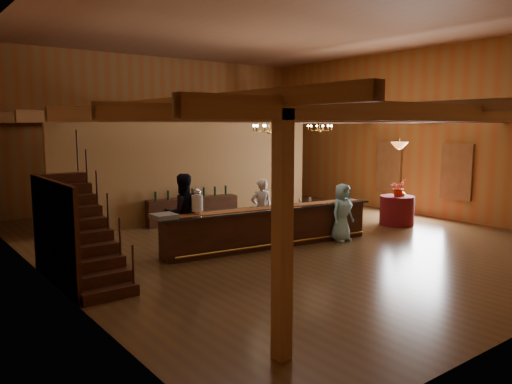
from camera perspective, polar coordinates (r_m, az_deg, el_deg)
floor at (r=13.57m, az=2.48°, el=-5.12°), size 14.00×14.00×0.00m
ceiling at (r=13.47m, az=2.62°, el=18.35°), size 14.00×14.00×0.00m
wall_back at (r=19.15m, az=-11.07°, el=6.77°), size 12.00×0.10×5.50m
wall_left at (r=10.47m, az=-23.73°, el=5.65°), size 0.10×14.00×5.50m
wall_right at (r=17.68m, az=17.77°, el=6.49°), size 0.10×14.00×5.50m
beam_grid at (r=13.63m, az=1.18°, el=8.67°), size 11.90×13.90×0.39m
support_posts at (r=12.93m, az=3.94°, el=1.42°), size 9.20×10.20×3.20m
partition_wall at (r=15.89m, az=-6.98°, el=2.37°), size 9.00×0.18×3.10m
window_right_front at (r=16.83m, az=21.96°, el=2.16°), size 0.12×1.05×1.75m
window_right_back at (r=18.29m, az=14.96°, el=2.85°), size 0.12×1.05×1.75m
staircase at (r=10.10m, az=-19.16°, el=-4.19°), size 1.00×2.80×2.00m
backroom_boxes at (r=17.85m, az=-9.60°, el=-0.41°), size 4.10×0.60×1.10m
tasting_bar at (r=12.42m, az=1.59°, el=-3.99°), size 5.88×1.44×0.98m
beverage_dispenser at (r=11.44m, az=-6.73°, el=-1.14°), size 0.26×0.26×0.60m
glass_rack_tray at (r=11.10m, az=-10.48°, el=-2.74°), size 0.50×0.50×0.10m
raffle_drum at (r=13.61m, az=10.00°, el=-0.28°), size 0.34×0.24×0.30m
bar_bottle_0 at (r=12.48m, az=1.97°, el=-1.00°), size 0.07×0.07×0.30m
bar_bottle_1 at (r=12.69m, az=3.45°, el=-0.86°), size 0.07×0.07×0.30m
bar_bottle_2 at (r=12.75m, az=3.84°, el=-0.83°), size 0.07×0.07×0.30m
backbar_shelf at (r=15.42m, az=-7.25°, el=-2.11°), size 2.88×0.87×0.80m
round_table at (r=15.65m, az=15.80°, el=-2.05°), size 1.02×1.02×0.88m
chandelier_left at (r=12.71m, az=1.49°, el=7.33°), size 0.80×0.80×0.43m
chandelier_right at (r=16.14m, az=7.29°, el=7.31°), size 0.80×0.80×0.44m
pendant_lamp at (r=15.45m, az=16.06°, el=5.14°), size 0.52×0.52×0.90m
bartender at (r=13.20m, az=0.62°, el=-1.93°), size 0.68×0.57×1.60m
staff_second at (r=11.75m, az=-8.40°, el=-2.49°), size 1.02×0.86×1.89m
guest at (r=13.13m, az=9.82°, el=-2.31°), size 0.77×0.54×1.50m
floor_plant at (r=18.03m, az=2.96°, el=0.07°), size 0.77×0.67×1.24m
table_flowers at (r=15.49m, az=15.93°, el=0.50°), size 0.59×0.55×0.53m
table_vase at (r=15.57m, az=16.40°, el=0.05°), size 0.14×0.14×0.28m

